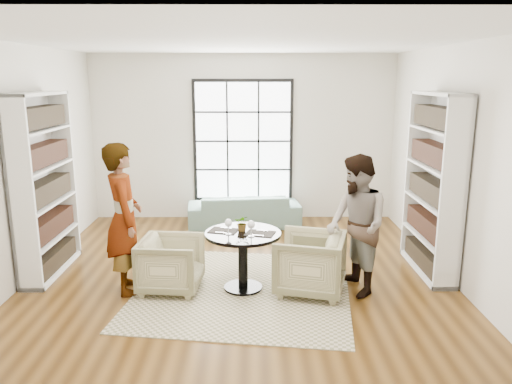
{
  "coord_description": "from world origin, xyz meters",
  "views": [
    {
      "loc": [
        0.18,
        -6.11,
        2.58
      ],
      "look_at": [
        0.22,
        0.4,
        1.08
      ],
      "focal_mm": 35.0,
      "sensor_mm": 36.0,
      "label": 1
    }
  ],
  "objects_px": {
    "flower_centerpiece": "(243,223)",
    "armchair_left": "(171,264)",
    "pedestal_table": "(243,248)",
    "armchair_right": "(310,263)",
    "person_left": "(124,219)",
    "wine_glass_right": "(251,225)",
    "wine_glass_left": "(228,223)",
    "person_right": "(357,226)",
    "sofa": "(244,210)"
  },
  "relations": [
    {
      "from": "flower_centerpiece",
      "to": "armchair_left",
      "type": "bearing_deg",
      "value": -175.3
    },
    {
      "from": "pedestal_table",
      "to": "armchair_right",
      "type": "xyz_separation_m",
      "value": [
        0.81,
        -0.08,
        -0.17
      ]
    },
    {
      "from": "person_left",
      "to": "wine_glass_right",
      "type": "bearing_deg",
      "value": -114.51
    },
    {
      "from": "wine_glass_right",
      "to": "wine_glass_left",
      "type": "bearing_deg",
      "value": 162.12
    },
    {
      "from": "armchair_right",
      "to": "person_right",
      "type": "xyz_separation_m",
      "value": [
        0.55,
        0.0,
        0.48
      ]
    },
    {
      "from": "sofa",
      "to": "armchair_right",
      "type": "bearing_deg",
      "value": 100.73
    },
    {
      "from": "wine_glass_left",
      "to": "sofa",
      "type": "bearing_deg",
      "value": 87.28
    },
    {
      "from": "armchair_left",
      "to": "wine_glass_left",
      "type": "height_order",
      "value": "wine_glass_left"
    },
    {
      "from": "person_left",
      "to": "wine_glass_left",
      "type": "xyz_separation_m",
      "value": [
        1.26,
        -0.07,
        -0.04
      ]
    },
    {
      "from": "sofa",
      "to": "person_right",
      "type": "relative_size",
      "value": 1.15
    },
    {
      "from": "person_right",
      "to": "flower_centerpiece",
      "type": "distance_m",
      "value": 1.38
    },
    {
      "from": "person_right",
      "to": "person_left",
      "type": "bearing_deg",
      "value": -105.7
    },
    {
      "from": "armchair_right",
      "to": "wine_glass_left",
      "type": "distance_m",
      "value": 1.11
    },
    {
      "from": "pedestal_table",
      "to": "armchair_left",
      "type": "distance_m",
      "value": 0.91
    },
    {
      "from": "wine_glass_left",
      "to": "flower_centerpiece",
      "type": "height_order",
      "value": "flower_centerpiece"
    },
    {
      "from": "sofa",
      "to": "wine_glass_right",
      "type": "distance_m",
      "value": 3.0
    },
    {
      "from": "flower_centerpiece",
      "to": "person_right",
      "type": "bearing_deg",
      "value": -6.1
    },
    {
      "from": "wine_glass_right",
      "to": "flower_centerpiece",
      "type": "height_order",
      "value": "flower_centerpiece"
    },
    {
      "from": "sofa",
      "to": "wine_glass_right",
      "type": "bearing_deg",
      "value": 86.78
    },
    {
      "from": "person_right",
      "to": "flower_centerpiece",
      "type": "height_order",
      "value": "person_right"
    },
    {
      "from": "sofa",
      "to": "person_right",
      "type": "height_order",
      "value": "person_right"
    },
    {
      "from": "person_right",
      "to": "sofa",
      "type": "bearing_deg",
      "value": -167.99
    },
    {
      "from": "person_left",
      "to": "person_right",
      "type": "distance_m",
      "value": 2.8
    },
    {
      "from": "pedestal_table",
      "to": "person_left",
      "type": "xyz_separation_m",
      "value": [
        -1.44,
        -0.01,
        0.38
      ]
    },
    {
      "from": "sofa",
      "to": "person_left",
      "type": "bearing_deg",
      "value": 57.33
    },
    {
      "from": "wine_glass_right",
      "to": "armchair_left",
      "type": "bearing_deg",
      "value": 170.88
    },
    {
      "from": "person_left",
      "to": "flower_centerpiece",
      "type": "relative_size",
      "value": 9.13
    },
    {
      "from": "wine_glass_right",
      "to": "armchair_right",
      "type": "bearing_deg",
      "value": 6.75
    },
    {
      "from": "person_left",
      "to": "wine_glass_right",
      "type": "distance_m",
      "value": 1.54
    },
    {
      "from": "armchair_right",
      "to": "person_left",
      "type": "height_order",
      "value": "person_left"
    },
    {
      "from": "wine_glass_left",
      "to": "pedestal_table",
      "type": "bearing_deg",
      "value": 24.9
    },
    {
      "from": "pedestal_table",
      "to": "flower_centerpiece",
      "type": "height_order",
      "value": "flower_centerpiece"
    },
    {
      "from": "person_left",
      "to": "flower_centerpiece",
      "type": "bearing_deg",
      "value": -105.73
    },
    {
      "from": "armchair_left",
      "to": "person_right",
      "type": "relative_size",
      "value": 0.44
    },
    {
      "from": "pedestal_table",
      "to": "sofa",
      "type": "height_order",
      "value": "pedestal_table"
    },
    {
      "from": "wine_glass_left",
      "to": "wine_glass_right",
      "type": "distance_m",
      "value": 0.29
    },
    {
      "from": "armchair_left",
      "to": "flower_centerpiece",
      "type": "height_order",
      "value": "flower_centerpiece"
    },
    {
      "from": "pedestal_table",
      "to": "wine_glass_left",
      "type": "xyz_separation_m",
      "value": [
        -0.17,
        -0.08,
        0.34
      ]
    },
    {
      "from": "pedestal_table",
      "to": "sofa",
      "type": "bearing_deg",
      "value": 90.75
    },
    {
      "from": "flower_centerpiece",
      "to": "armchair_right",
      "type": "bearing_deg",
      "value": -10.13
    },
    {
      "from": "sofa",
      "to": "person_left",
      "type": "height_order",
      "value": "person_left"
    },
    {
      "from": "wine_glass_left",
      "to": "wine_glass_right",
      "type": "bearing_deg",
      "value": -17.88
    },
    {
      "from": "armchair_right",
      "to": "wine_glass_right",
      "type": "relative_size",
      "value": 4.08
    },
    {
      "from": "pedestal_table",
      "to": "wine_glass_left",
      "type": "relative_size",
      "value": 4.83
    },
    {
      "from": "armchair_right",
      "to": "pedestal_table",
      "type": "bearing_deg",
      "value": -80.58
    },
    {
      "from": "person_right",
      "to": "wine_glass_left",
      "type": "relative_size",
      "value": 8.85
    },
    {
      "from": "sofa",
      "to": "flower_centerpiece",
      "type": "height_order",
      "value": "flower_centerpiece"
    },
    {
      "from": "armchair_left",
      "to": "armchair_right",
      "type": "xyz_separation_m",
      "value": [
        1.7,
        -0.07,
        0.03
      ]
    },
    {
      "from": "wine_glass_left",
      "to": "person_left",
      "type": "bearing_deg",
      "value": 176.81
    },
    {
      "from": "person_right",
      "to": "wine_glass_left",
      "type": "xyz_separation_m",
      "value": [
        -1.54,
        0.0,
        0.03
      ]
    }
  ]
}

